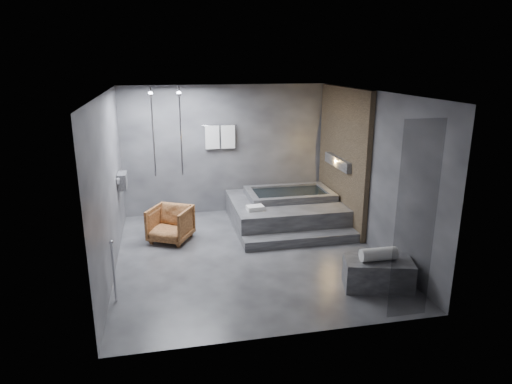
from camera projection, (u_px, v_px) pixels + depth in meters
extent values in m
plane|color=#2D2D2F|center=(249.00, 255.00, 8.04)|extent=(5.00, 5.00, 0.00)
cube|color=#4B4B4D|center=(248.00, 93.00, 7.25)|extent=(4.50, 5.00, 0.04)
cube|color=#37373C|center=(227.00, 150.00, 9.99)|extent=(4.50, 0.04, 2.80)
cube|color=#37373C|center=(289.00, 230.00, 5.30)|extent=(4.50, 0.04, 2.80)
cube|color=#37373C|center=(109.00, 185.00, 7.20)|extent=(0.04, 5.00, 2.80)
cube|color=#37373C|center=(373.00, 171.00, 8.09)|extent=(0.04, 5.00, 2.80)
cube|color=#8E7553|center=(342.00, 157.00, 9.25)|extent=(0.10, 2.40, 2.78)
cube|color=#FF9938|center=(338.00, 162.00, 9.26)|extent=(0.14, 1.20, 0.20)
cube|color=gray|center=(122.00, 181.00, 8.62)|extent=(0.16, 0.42, 0.30)
imported|color=beige|center=(123.00, 184.00, 8.54)|extent=(0.08, 0.08, 0.21)
imported|color=beige|center=(124.00, 183.00, 8.73)|extent=(0.07, 0.07, 0.15)
cylinder|color=silver|center=(181.00, 132.00, 9.23)|extent=(0.04, 0.04, 1.80)
cylinder|color=silver|center=(153.00, 132.00, 9.12)|extent=(0.04, 0.04, 1.80)
cylinder|color=silver|center=(220.00, 125.00, 9.75)|extent=(0.75, 0.02, 0.02)
cube|color=white|center=(212.00, 137.00, 9.77)|extent=(0.30, 0.06, 0.50)
cube|color=white|center=(228.00, 137.00, 9.84)|extent=(0.30, 0.06, 0.50)
cylinder|color=silver|center=(114.00, 273.00, 6.36)|extent=(0.04, 0.04, 0.90)
cube|color=black|center=(415.00, 223.00, 5.68)|extent=(0.55, 0.01, 2.60)
cube|color=#323234|center=(285.00, 211.00, 9.54)|extent=(2.20, 2.00, 0.50)
cube|color=#323234|center=(301.00, 239.00, 8.47)|extent=(2.20, 0.36, 0.18)
cube|color=#323234|center=(378.00, 274.00, 6.83)|extent=(1.10, 0.79, 0.44)
imported|color=#4D2913|center=(170.00, 224.00, 8.57)|extent=(0.96, 0.97, 0.66)
cylinder|color=silver|center=(379.00, 254.00, 6.73)|extent=(0.55, 0.20, 0.20)
cube|color=silver|center=(255.00, 208.00, 8.83)|extent=(0.34, 0.26, 0.08)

